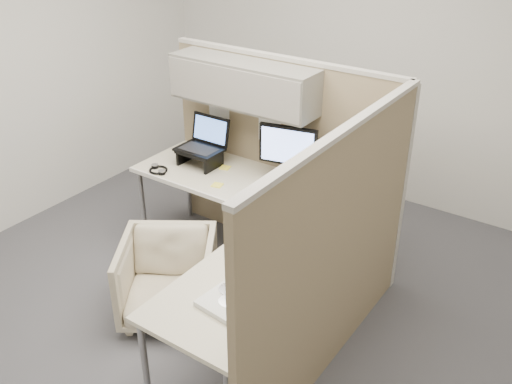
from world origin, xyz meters
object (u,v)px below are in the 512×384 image
Objects in this scene: office_chair at (168,275)px; monitor_left at (288,151)px; keyboard at (274,202)px; desk at (249,221)px.

monitor_left is at bearing 36.75° from office_chair.
desk is at bearing -87.95° from keyboard.
keyboard is (0.08, -0.31, -0.26)m from monitor_left.
office_chair is 0.90m from keyboard.
desk is 0.25m from keyboard.
desk is at bearing 15.02° from office_chair.
desk is 4.01× the size of keyboard.
desk is 3.03× the size of office_chair.
monitor_left reaches higher than keyboard.
keyboard is at bearing 23.69° from office_chair.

